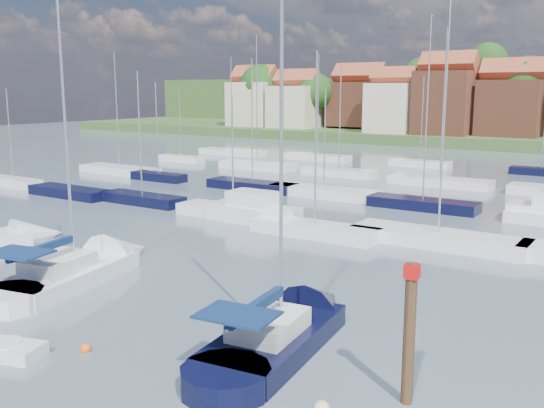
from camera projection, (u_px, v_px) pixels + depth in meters
The scene contains 8 objects.
ground at pixel (418, 190), 57.90m from camera, with size 260.00×260.00×0.00m, color #4F5E6B.
sailboat_centre at pixel (88, 268), 31.58m from camera, with size 5.49×12.60×16.55m.
sailboat_navy at pixel (290, 329), 23.58m from camera, with size 4.23×11.45×15.52m.
tender at pixel (4, 350), 21.99m from camera, with size 3.12×2.11×0.62m.
timber_piling at pixel (408, 362), 18.49m from camera, with size 0.40×0.40×6.73m.
buoy_d at pixel (86, 351), 22.41m from camera, with size 0.43×0.43×0.43m, color #D85914.
buoy_e at pixel (270, 297), 28.24m from camera, with size 0.52×0.52×0.52m, color #D85914.
marina_field at pixel (420, 195), 52.80m from camera, with size 79.62×41.41×15.93m.
Camera 1 is at (19.63, -15.44, 9.55)m, focal length 40.00 mm.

